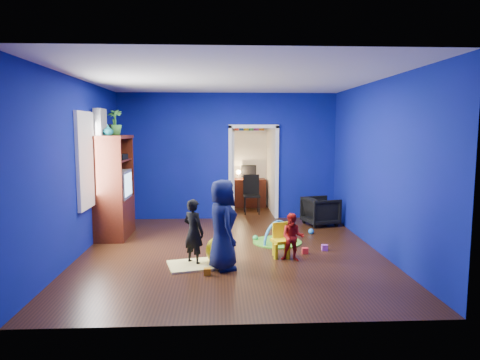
{
  "coord_description": "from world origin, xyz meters",
  "views": [
    {
      "loc": [
        -0.19,
        -7.1,
        2.07
      ],
      "look_at": [
        0.17,
        0.4,
        1.18
      ],
      "focal_mm": 32.0,
      "sensor_mm": 36.0,
      "label": 1
    }
  ],
  "objects_px": {
    "kid_chair": "(281,242)",
    "play_mat": "(277,242)",
    "crt_tv": "(116,184)",
    "study_desk": "(249,193)",
    "armchair": "(321,211)",
    "toddler_red": "(293,237)",
    "tv_armoire": "(114,187)",
    "hopper_ball": "(219,250)",
    "folding_chair": "(252,195)",
    "vase": "(108,130)",
    "child_black": "(194,232)",
    "child_navy": "(223,225)"
  },
  "relations": [
    {
      "from": "vase",
      "to": "play_mat",
      "type": "height_order",
      "value": "vase"
    },
    {
      "from": "crt_tv",
      "to": "play_mat",
      "type": "distance_m",
      "value": 3.26
    },
    {
      "from": "tv_armoire",
      "to": "hopper_ball",
      "type": "xyz_separation_m",
      "value": [
        2.02,
        -1.8,
        -0.77
      ]
    },
    {
      "from": "armchair",
      "to": "hopper_ball",
      "type": "distance_m",
      "value": 3.41
    },
    {
      "from": "child_black",
      "to": "study_desk",
      "type": "relative_size",
      "value": 1.16
    },
    {
      "from": "child_navy",
      "to": "vase",
      "type": "relative_size",
      "value": 6.85
    },
    {
      "from": "kid_chair",
      "to": "play_mat",
      "type": "height_order",
      "value": "kid_chair"
    },
    {
      "from": "hopper_ball",
      "to": "kid_chair",
      "type": "xyz_separation_m",
      "value": [
        1.01,
        0.3,
        0.04
      ]
    },
    {
      "from": "play_mat",
      "to": "folding_chair",
      "type": "xyz_separation_m",
      "value": [
        -0.26,
        2.76,
        0.45
      ]
    },
    {
      "from": "tv_armoire",
      "to": "play_mat",
      "type": "xyz_separation_m",
      "value": [
        3.08,
        -0.61,
        -0.97
      ]
    },
    {
      "from": "crt_tv",
      "to": "folding_chair",
      "type": "xyz_separation_m",
      "value": [
        2.78,
        2.15,
        -0.56
      ]
    },
    {
      "from": "play_mat",
      "to": "study_desk",
      "type": "height_order",
      "value": "study_desk"
    },
    {
      "from": "play_mat",
      "to": "study_desk",
      "type": "xyz_separation_m",
      "value": [
        -0.26,
        3.72,
        0.36
      ]
    },
    {
      "from": "toddler_red",
      "to": "crt_tv",
      "type": "height_order",
      "value": "crt_tv"
    },
    {
      "from": "hopper_ball",
      "to": "tv_armoire",
      "type": "bearing_deg",
      "value": 138.28
    },
    {
      "from": "vase",
      "to": "armchair",
      "type": "bearing_deg",
      "value": 14.54
    },
    {
      "from": "tv_armoire",
      "to": "kid_chair",
      "type": "relative_size",
      "value": 3.92
    },
    {
      "from": "vase",
      "to": "tv_armoire",
      "type": "distance_m",
      "value": 1.12
    },
    {
      "from": "play_mat",
      "to": "study_desk",
      "type": "bearing_deg",
      "value": 94.06
    },
    {
      "from": "tv_armoire",
      "to": "crt_tv",
      "type": "distance_m",
      "value": 0.06
    },
    {
      "from": "child_black",
      "to": "toddler_red",
      "type": "height_order",
      "value": "child_black"
    },
    {
      "from": "kid_chair",
      "to": "play_mat",
      "type": "distance_m",
      "value": 0.92
    },
    {
      "from": "toddler_red",
      "to": "folding_chair",
      "type": "xyz_separation_m",
      "value": [
        -0.36,
        3.85,
        0.08
      ]
    },
    {
      "from": "crt_tv",
      "to": "hopper_ball",
      "type": "distance_m",
      "value": 2.8
    },
    {
      "from": "crt_tv",
      "to": "folding_chair",
      "type": "bearing_deg",
      "value": 37.71
    },
    {
      "from": "armchair",
      "to": "study_desk",
      "type": "xyz_separation_m",
      "value": [
        -1.4,
        2.31,
        0.07
      ]
    },
    {
      "from": "study_desk",
      "to": "armchair",
      "type": "bearing_deg",
      "value": -58.74
    },
    {
      "from": "kid_chair",
      "to": "toddler_red",
      "type": "bearing_deg",
      "value": -71.92
    },
    {
      "from": "tv_armoire",
      "to": "toddler_red",
      "type": "bearing_deg",
      "value": -28.21
    },
    {
      "from": "study_desk",
      "to": "tv_armoire",
      "type": "bearing_deg",
      "value": -132.21
    },
    {
      "from": "armchair",
      "to": "child_navy",
      "type": "bearing_deg",
      "value": 127.25
    },
    {
      "from": "child_black",
      "to": "tv_armoire",
      "type": "bearing_deg",
      "value": -8.89
    },
    {
      "from": "armchair",
      "to": "play_mat",
      "type": "distance_m",
      "value": 1.84
    },
    {
      "from": "toddler_red",
      "to": "study_desk",
      "type": "distance_m",
      "value": 4.83
    },
    {
      "from": "tv_armoire",
      "to": "crt_tv",
      "type": "xyz_separation_m",
      "value": [
        0.04,
        0.0,
        0.04
      ]
    },
    {
      "from": "armchair",
      "to": "crt_tv",
      "type": "bearing_deg",
      "value": 85.14
    },
    {
      "from": "kid_chair",
      "to": "folding_chair",
      "type": "bearing_deg",
      "value": 74.46
    },
    {
      "from": "armchair",
      "to": "child_black",
      "type": "bearing_deg",
      "value": 119.31
    },
    {
      "from": "child_black",
      "to": "vase",
      "type": "height_order",
      "value": "vase"
    },
    {
      "from": "vase",
      "to": "kid_chair",
      "type": "height_order",
      "value": "vase"
    },
    {
      "from": "toddler_red",
      "to": "crt_tv",
      "type": "xyz_separation_m",
      "value": [
        -3.14,
        1.7,
        0.64
      ]
    },
    {
      "from": "hopper_ball",
      "to": "child_navy",
      "type": "bearing_deg",
      "value": -78.69
    },
    {
      "from": "toddler_red",
      "to": "study_desk",
      "type": "relative_size",
      "value": 0.86
    },
    {
      "from": "vase",
      "to": "play_mat",
      "type": "relative_size",
      "value": 0.22
    },
    {
      "from": "armchair",
      "to": "toddler_red",
      "type": "xyz_separation_m",
      "value": [
        -1.05,
        -2.5,
        0.07
      ]
    },
    {
      "from": "armchair",
      "to": "crt_tv",
      "type": "distance_m",
      "value": 4.32
    },
    {
      "from": "child_black",
      "to": "tv_armoire",
      "type": "distance_m",
      "value": 2.47
    },
    {
      "from": "child_navy",
      "to": "hopper_ball",
      "type": "bearing_deg",
      "value": -4.22
    },
    {
      "from": "child_navy",
      "to": "crt_tv",
      "type": "relative_size",
      "value": 1.92
    },
    {
      "from": "crt_tv",
      "to": "toddler_red",
      "type": "bearing_deg",
      "value": -28.51
    }
  ]
}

